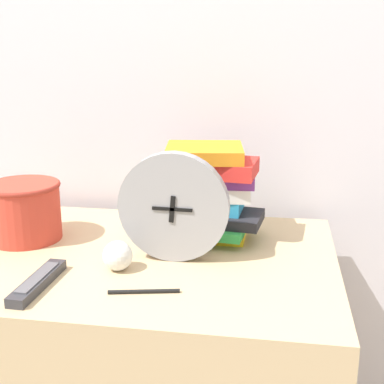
{
  "coord_description": "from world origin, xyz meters",
  "views": [
    {
      "loc": [
        0.35,
        -0.8,
        1.24
      ],
      "look_at": [
        0.16,
        0.39,
        0.89
      ],
      "focal_mm": 50.0,
      "sensor_mm": 36.0,
      "label": 1
    }
  ],
  "objects_px": {
    "book_stack": "(208,191)",
    "crumpled_paper_ball": "(118,256)",
    "basket": "(24,209)",
    "desk_clock": "(174,207)",
    "pen": "(144,291)",
    "tv_remote": "(38,282)"
  },
  "relations": [
    {
      "from": "book_stack",
      "to": "pen",
      "type": "distance_m",
      "value": 0.37
    },
    {
      "from": "tv_remote",
      "to": "basket",
      "type": "bearing_deg",
      "value": 120.12
    },
    {
      "from": "pen",
      "to": "basket",
      "type": "bearing_deg",
      "value": 145.91
    },
    {
      "from": "basket",
      "to": "crumpled_paper_ball",
      "type": "distance_m",
      "value": 0.32
    },
    {
      "from": "tv_remote",
      "to": "pen",
      "type": "bearing_deg",
      "value": 1.59
    },
    {
      "from": "pen",
      "to": "crumpled_paper_ball",
      "type": "bearing_deg",
      "value": 129.37
    },
    {
      "from": "book_stack",
      "to": "tv_remote",
      "type": "bearing_deg",
      "value": -130.76
    },
    {
      "from": "book_stack",
      "to": "crumpled_paper_ball",
      "type": "height_order",
      "value": "book_stack"
    },
    {
      "from": "basket",
      "to": "crumpled_paper_ball",
      "type": "xyz_separation_m",
      "value": [
        0.28,
        -0.15,
        -0.05
      ]
    },
    {
      "from": "crumpled_paper_ball",
      "to": "pen",
      "type": "relative_size",
      "value": 0.46
    },
    {
      "from": "book_stack",
      "to": "basket",
      "type": "distance_m",
      "value": 0.46
    },
    {
      "from": "basket",
      "to": "crumpled_paper_ball",
      "type": "bearing_deg",
      "value": -27.36
    },
    {
      "from": "book_stack",
      "to": "tv_remote",
      "type": "distance_m",
      "value": 0.47
    },
    {
      "from": "pen",
      "to": "tv_remote",
      "type": "bearing_deg",
      "value": -178.41
    },
    {
      "from": "tv_remote",
      "to": "pen",
      "type": "distance_m",
      "value": 0.22
    },
    {
      "from": "book_stack",
      "to": "crumpled_paper_ball",
      "type": "bearing_deg",
      "value": -124.37
    },
    {
      "from": "book_stack",
      "to": "tv_remote",
      "type": "xyz_separation_m",
      "value": [
        -0.3,
        -0.35,
        -0.11
      ]
    },
    {
      "from": "tv_remote",
      "to": "pen",
      "type": "height_order",
      "value": "tv_remote"
    },
    {
      "from": "desk_clock",
      "to": "tv_remote",
      "type": "xyz_separation_m",
      "value": [
        -0.24,
        -0.18,
        -0.11
      ]
    },
    {
      "from": "desk_clock",
      "to": "pen",
      "type": "distance_m",
      "value": 0.22
    },
    {
      "from": "desk_clock",
      "to": "pen",
      "type": "height_order",
      "value": "desk_clock"
    },
    {
      "from": "basket",
      "to": "tv_remote",
      "type": "bearing_deg",
      "value": -59.88
    }
  ]
}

